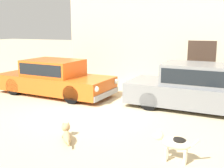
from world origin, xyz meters
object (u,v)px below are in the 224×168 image
at_px(parked_sedan_nearest, 54,77).
at_px(parked_sedan_second, 197,87).
at_px(stray_dog_tan, 174,143).
at_px(stray_dog_spotted, 67,134).

distance_m(parked_sedan_nearest, parked_sedan_second, 5.41).
height_order(parked_sedan_nearest, parked_sedan_second, parked_sedan_second).
relative_size(parked_sedan_second, stray_dog_tan, 5.01).
xyz_separation_m(parked_sedan_nearest, parked_sedan_second, (5.41, 0.15, 0.05)).
bearing_deg(parked_sedan_second, stray_dog_spotted, -120.63).
xyz_separation_m(parked_sedan_second, stray_dog_tan, (0.02, -3.93, -0.33)).
bearing_deg(stray_dog_spotted, stray_dog_tan, -127.63).
height_order(parked_sedan_nearest, stray_dog_spotted, parked_sedan_nearest).
bearing_deg(stray_dog_spotted, parked_sedan_second, -69.22).
bearing_deg(parked_sedan_nearest, parked_sedan_second, 5.46).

